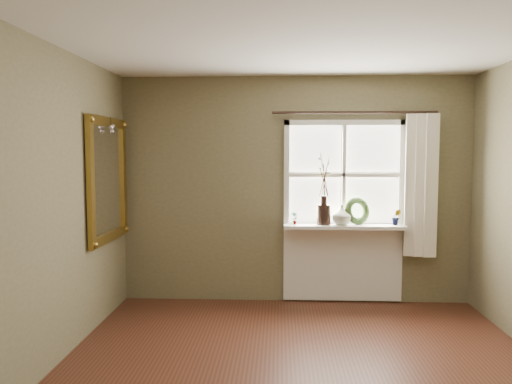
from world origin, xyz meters
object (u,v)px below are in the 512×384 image
(cream_vase, at_px, (342,215))
(wreath, at_px, (357,214))
(dark_jug, at_px, (324,215))
(gilt_mirror, at_px, (108,179))

(cream_vase, xyz_separation_m, wreath, (0.18, 0.04, 0.01))
(dark_jug, relative_size, cream_vase, 1.02)
(dark_jug, height_order, wreath, wreath)
(wreath, bearing_deg, dark_jug, 161.36)
(cream_vase, bearing_deg, gilt_mirror, -168.27)
(gilt_mirror, bearing_deg, wreath, 11.79)
(wreath, distance_m, gilt_mirror, 2.75)
(wreath, bearing_deg, gilt_mirror, 167.16)
(cream_vase, distance_m, wreath, 0.18)
(wreath, height_order, gilt_mirror, gilt_mirror)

